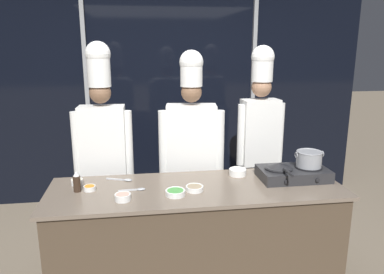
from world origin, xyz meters
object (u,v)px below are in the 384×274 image
Objects in this scene: squeeze_bottle_soy at (77,182)px; prep_bowl_shrimp at (123,197)px; chef_sous at (191,140)px; serving_spoon_slotted at (137,189)px; chef_head at (103,137)px; stock_pot at (309,159)px; prep_bowl_mushrooms at (195,188)px; prep_bowl_scallions at (175,192)px; prep_bowl_noodles at (77,181)px; portable_stove at (293,173)px; serving_spoon_solid at (124,180)px; chef_line at (260,126)px; frying_pan at (279,166)px; prep_bowl_carrots at (90,188)px; prep_bowl_garlic at (238,171)px.

squeeze_bottle_soy reaches higher than prep_bowl_shrimp.
prep_bowl_shrimp is at bearing 59.07° from chef_sous.
serving_spoon_slotted is 0.10× the size of chef_head.
prep_bowl_mushrooms is at bearing -172.05° from stock_pot.
prep_bowl_shrimp is at bearing -174.52° from prep_bowl_scallions.
prep_bowl_noodles is (-1.92, 0.12, -0.15)m from stock_pot.
squeeze_bottle_soy is at bearing 174.56° from serving_spoon_slotted.
portable_stove is 1.31m from serving_spoon_slotted.
prep_bowl_mushrooms is at bearing -7.36° from squeeze_bottle_soy.
portable_stove is at bearing 9.12° from prep_bowl_mushrooms.
chef_line is at bearing 20.17° from serving_spoon_solid.
prep_bowl_shrimp is 0.06× the size of chef_head.
chef_head reaches higher than chef_line.
prep_bowl_noodles is at bearing 99.03° from squeeze_bottle_soy.
frying_pan is at bearing 10.36° from prep_bowl_mushrooms.
chef_line is at bearing 17.25° from prep_bowl_noodles.
prep_bowl_carrots is 0.42× the size of serving_spoon_solid.
prep_bowl_noodles is 0.05× the size of chef_head.
chef_line is (0.77, 0.79, 0.30)m from prep_bowl_mushrooms.
stock_pot is at bearing -6.06° from serving_spoon_solid.
squeeze_bottle_soy is 0.40m from serving_spoon_solid.
prep_bowl_mushrooms is (0.90, -0.12, -0.05)m from squeeze_bottle_soy.
prep_bowl_carrots is 1.07m from chef_sous.
serving_spoon_slotted is at bearing 26.08° from chef_line.
prep_bowl_scallions is at bearing 80.00° from chef_sous.
prep_bowl_mushrooms is at bearing 90.78° from chef_sous.
prep_bowl_mushrooms is 0.45m from serving_spoon_slotted.
frying_pan is 1.18m from serving_spoon_slotted.
frying_pan is 1.66m from prep_bowl_noodles.
prep_bowl_garlic is 1.08× the size of prep_bowl_mushrooms.
chef_sous is (-0.79, 0.55, 0.18)m from portable_stove.
prep_bowl_mushrooms is 0.66× the size of serving_spoon_slotted.
prep_bowl_shrimp is (-1.54, -0.25, -0.14)m from stock_pot.
stock_pot is 1.93m from prep_bowl_noodles.
squeeze_bottle_soy is 0.91m from prep_bowl_mushrooms.
portable_stove is 0.18m from stock_pot.
squeeze_bottle_soy is at bearing -179.27° from portable_stove.
stock_pot is at bearing 9.08° from prep_bowl_shrimp.
portable_stove is at bearing 0.73° from squeeze_bottle_soy.
prep_bowl_scallions is at bearing 5.48° from prep_bowl_shrimp.
squeeze_bottle_soy is at bearing -152.02° from serving_spoon_solid.
prep_bowl_garlic is (0.97, 0.40, 0.00)m from prep_bowl_shrimp.
serving_spoon_slotted is (-0.44, 0.07, -0.02)m from prep_bowl_mushrooms.
prep_bowl_noodles is (-1.35, -0.04, -0.00)m from prep_bowl_garlic.
frying_pan is (-0.13, -0.00, 0.07)m from portable_stove.
chef_head reaches higher than prep_bowl_carrots.
prep_bowl_mushrooms is 1.05m from chef_head.
prep_bowl_mushrooms is at bearing -15.84° from prep_bowl_noodles.
chef_sous is (-0.66, 0.56, 0.10)m from frying_pan.
squeeze_bottle_soy is 1.72× the size of prep_bowl_noodles.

